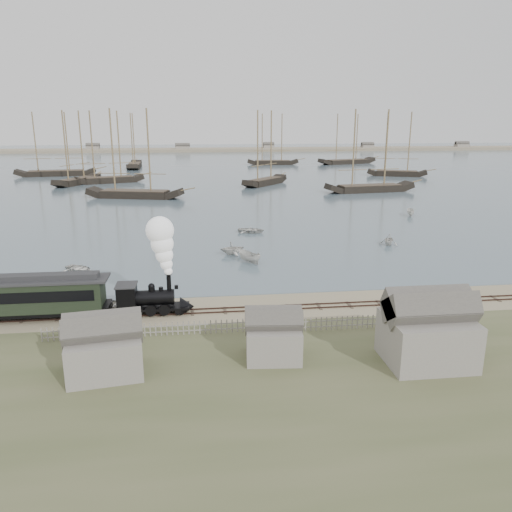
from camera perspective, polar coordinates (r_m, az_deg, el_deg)
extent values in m
plane|color=tan|center=(48.87, -2.52, -5.37)|extent=(600.00, 600.00, 0.00)
cube|color=#445661|center=(216.33, -6.11, 10.58)|extent=(600.00, 336.00, 0.06)
cube|color=#36221D|center=(46.50, -2.28, -6.33)|extent=(120.00, 0.08, 0.12)
cube|color=#36221D|center=(47.43, -2.38, -5.89)|extent=(120.00, 0.08, 0.12)
cube|color=#42342A|center=(46.99, -2.33, -6.19)|extent=(120.00, 1.80, 0.06)
cube|color=tan|center=(296.14, -6.40, 11.79)|extent=(500.00, 20.00, 1.80)
cube|color=black|center=(46.82, -11.50, -5.74)|extent=(6.30, 1.85, 0.23)
cylinder|color=black|center=(46.53, -12.02, -4.68)|extent=(3.89, 1.39, 1.39)
cube|color=black|center=(46.71, -14.53, -4.53)|extent=(1.67, 2.04, 2.13)
cube|color=#2C2C2E|center=(46.35, -14.62, -3.23)|extent=(1.85, 2.22, 0.11)
cylinder|color=black|center=(45.99, -9.92, -3.16)|extent=(0.41, 0.41, 1.48)
sphere|color=black|center=(46.16, -11.86, -3.41)|extent=(0.59, 0.59, 0.59)
cone|color=black|center=(46.69, -7.85, -5.75)|extent=(1.30, 1.85, 1.85)
cube|color=black|center=(46.06, -9.09, -3.52)|extent=(0.32, 0.32, 0.32)
cube|color=black|center=(49.11, -24.95, -5.81)|extent=(14.94, 2.45, 0.37)
cube|color=black|center=(48.63, -25.14, -4.16)|extent=(13.87, 2.67, 2.67)
cube|color=black|center=(47.33, -25.67, -4.39)|extent=(12.80, 0.06, 0.96)
cube|color=black|center=(49.77, -24.71, -3.36)|extent=(12.80, 0.06, 0.96)
cube|color=#2C2C2E|center=(48.22, -25.33, -2.60)|extent=(14.94, 2.88, 0.19)
cube|color=#2C2C2E|center=(48.13, -25.37, -2.24)|extent=(13.34, 1.28, 0.48)
imported|color=beige|center=(49.33, -16.46, -5.32)|extent=(4.10, 4.58, 0.78)
imported|color=beige|center=(61.90, -19.57, -1.36)|extent=(4.41, 4.62, 0.78)
imported|color=beige|center=(65.90, -2.73, 0.92)|extent=(3.47, 3.80, 1.71)
imported|color=beige|center=(62.00, -0.86, -0.10)|extent=(3.88, 3.47, 1.47)
imported|color=beige|center=(78.75, -0.56, 2.99)|extent=(4.04, 4.84, 0.86)
imported|color=beige|center=(73.35, 14.95, 1.83)|extent=(3.81, 3.65, 1.55)
imported|color=beige|center=(97.15, 17.23, 4.77)|extent=(3.50, 2.25, 1.27)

